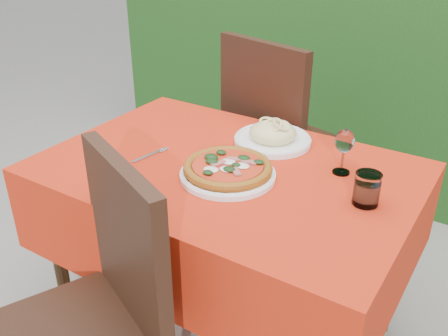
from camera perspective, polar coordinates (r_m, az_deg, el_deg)
The scene contains 10 objects.
ground at distance 2.16m, azimuth 0.28°, elevation -17.70°, with size 60.00×60.00×0.00m, color slate.
hedge at distance 3.01m, azimuth 16.90°, elevation 14.68°, with size 3.20×0.55×1.78m.
dining_table at distance 1.78m, azimuth 0.33°, elevation -4.09°, with size 1.26×0.86×0.75m.
chair_near at distance 1.47m, azimuth -14.39°, elevation -15.05°, with size 0.58×0.58×0.98m.
chair_far at distance 2.32m, azimuth 6.16°, elevation 3.82°, with size 0.58×0.58×1.05m.
pizza_plate at distance 1.62m, azimuth 0.44°, elevation -0.21°, with size 0.31×0.31×0.06m.
pasta_plate at distance 1.87m, azimuth 5.59°, elevation 3.69°, with size 0.29×0.29×0.08m.
water_glass at distance 1.53m, azimuth 15.99°, elevation -2.50°, with size 0.08×0.08×0.10m.
wine_glass at distance 1.66m, azimuth 13.62°, elevation 2.82°, with size 0.06×0.06×0.16m.
fork at distance 1.79m, azimuth -8.82°, elevation 1.33°, with size 0.02×0.17×0.00m, color #B6B6BD.
Camera 1 is at (0.81, -1.28, 1.53)m, focal length 40.00 mm.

